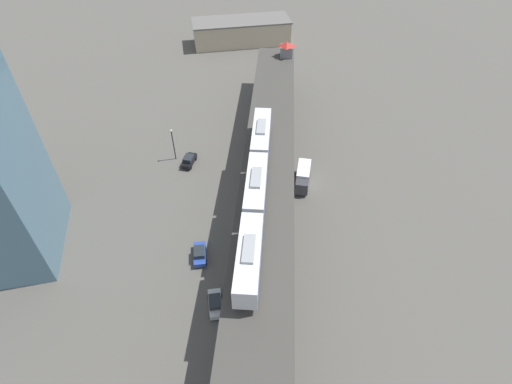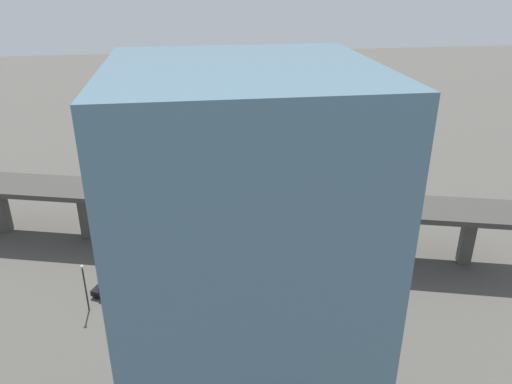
{
  "view_description": "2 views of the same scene",
  "coord_description": "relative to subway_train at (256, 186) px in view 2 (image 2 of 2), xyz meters",
  "views": [
    {
      "loc": [
        -11.82,
        -47.14,
        49.72
      ],
      "look_at": [
        -3.21,
        -6.22,
        10.43
      ],
      "focal_mm": 28.0,
      "sensor_mm": 36.0,
      "label": 1
    },
    {
      "loc": [
        -70.27,
        3.17,
        41.15
      ],
      "look_at": [
        -3.21,
        -6.22,
        10.43
      ],
      "focal_mm": 35.0,
      "sensor_mm": 36.0,
      "label": 2
    }
  ],
  "objects": [
    {
      "name": "ground_plane",
      "position": [
        3.21,
        6.22,
        -11.47
      ],
      "size": [
        400.0,
        400.0,
        0.0
      ],
      "primitive_type": "plane",
      "color": "#4C4944"
    },
    {
      "name": "elevated_viaduct",
      "position": [
        3.15,
        6.03,
        -3.85
      ],
      "size": [
        33.06,
        90.83,
        8.93
      ],
      "color": "#393733",
      "rests_on": "ground"
    },
    {
      "name": "subway_train",
      "position": [
        0.0,
        0.0,
        0.0
      ],
      "size": [
        12.79,
        36.56,
        4.45
      ],
      "color": "silver",
      "rests_on": "elevated_viaduct"
    },
    {
      "name": "street_car_black",
      "position": [
        -8.9,
        21.47,
        -10.53
      ],
      "size": [
        3.49,
        4.75,
        1.89
      ],
      "color": "black",
      "rests_on": "ground"
    },
    {
      "name": "street_car_blue",
      "position": [
        -9.25,
        -1.88,
        -10.53
      ],
      "size": [
        2.25,
        4.54,
        1.89
      ],
      "color": "#233D93",
      "rests_on": "ground"
    },
    {
      "name": "street_car_silver",
      "position": [
        -8.03,
        -10.88,
        -10.53
      ],
      "size": [
        2.15,
        4.5,
        1.89
      ],
      "color": "#B7BABF",
      "rests_on": "ground"
    },
    {
      "name": "delivery_truck",
      "position": [
        11.21,
        11.38,
        -9.71
      ],
      "size": [
        4.77,
        7.52,
        3.2
      ],
      "color": "#333338",
      "rests_on": "ground"
    },
    {
      "name": "street_lamp",
      "position": [
        -11.39,
        23.72,
        -7.36
      ],
      "size": [
        0.44,
        0.44,
        6.94
      ],
      "color": "black",
      "rests_on": "ground"
    },
    {
      "name": "office_tower",
      "position": [
        -38.28,
        6.13,
        6.53
      ],
      "size": [
        16.0,
        16.0,
        36.0
      ],
      "color": "slate",
      "rests_on": "ground"
    }
  ]
}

